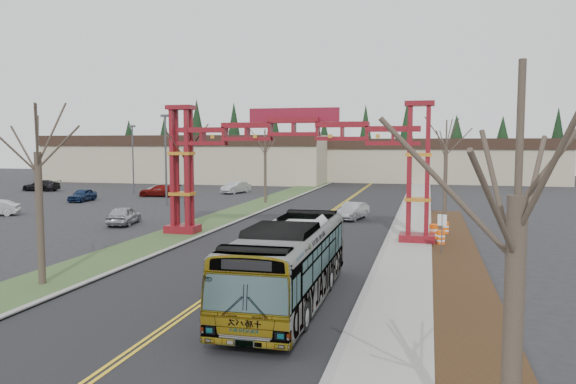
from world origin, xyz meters
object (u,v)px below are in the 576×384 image
(gateway_arch, at_px, (294,148))
(retail_building_east, at_px, (437,160))
(silver_sedan, at_px, (353,211))
(transit_bus, at_px, (289,263))
(barrel_south, at_px, (441,238))
(light_pole_near, at_px, (166,153))
(bare_tree_median_far, at_px, (265,147))
(street_sign, at_px, (442,226))
(retail_building_west, at_px, (198,158))
(light_pole_far, at_px, (223,153))
(bare_tree_median_near, at_px, (37,153))
(bare_tree_median_mid, at_px, (186,149))
(parked_car_far_c, at_px, (41,185))
(barrel_mid, at_px, (433,232))
(parked_car_mid_a, at_px, (160,191))
(parked_car_near_a, at_px, (124,215))
(barrel_north, at_px, (445,228))
(light_pole_mid, at_px, (133,154))
(parked_car_mid_b, at_px, (82,195))
(parked_car_far_a, at_px, (236,187))
(parked_car_far_b, at_px, (164,189))
(bare_tree_right_far, at_px, (446,146))
(bare_tree_right_near, at_px, (518,198))

(gateway_arch, relative_size, retail_building_east, 0.48)
(gateway_arch, height_order, silver_sedan, gateway_arch)
(retail_building_east, distance_m, transit_bus, 77.15)
(retail_building_east, xyz_separation_m, barrel_south, (-0.56, -62.47, -3.03))
(transit_bus, xyz_separation_m, light_pole_near, (-20.48, 30.81, 3.67))
(bare_tree_median_far, xyz_separation_m, street_sign, (17.43, -23.92, -4.18))
(light_pole_near, bearing_deg, retail_building_west, 108.74)
(light_pole_far, relative_size, barrel_south, 8.71)
(bare_tree_median_near, height_order, bare_tree_median_mid, bare_tree_median_near)
(retail_building_east, distance_m, street_sign, 65.44)
(parked_car_far_c, bearing_deg, barrel_mid, 60.95)
(parked_car_mid_a, bearing_deg, retail_building_west, -171.54)
(parked_car_near_a, height_order, parked_car_far_c, parked_car_near_a)
(parked_car_mid_a, height_order, barrel_north, parked_car_mid_a)
(parked_car_mid_a, height_order, barrel_south, parked_car_mid_a)
(light_pole_near, bearing_deg, parked_car_far_c, 153.81)
(transit_bus, height_order, parked_car_near_a, transit_bus)
(barrel_north, bearing_deg, light_pole_mid, 147.61)
(parked_car_far_c, xyz_separation_m, barrel_south, (50.40, -28.18, -0.25))
(bare_tree_median_mid, bearing_deg, bare_tree_median_far, 90.00)
(parked_car_mid_b, height_order, bare_tree_median_far, bare_tree_median_far)
(parked_car_near_a, height_order, bare_tree_median_near, bare_tree_median_near)
(parked_car_mid_b, bearing_deg, light_pole_far, 71.37)
(light_pole_far, bearing_deg, parked_car_near_a, -80.13)
(street_sign, distance_m, barrel_mid, 5.03)
(parked_car_near_a, distance_m, parked_car_mid_b, 19.78)
(parked_car_near_a, height_order, bare_tree_median_far, bare_tree_median_far)
(retail_building_west, xyz_separation_m, retail_building_east, (40.00, 8.00, -0.25))
(light_pole_far, relative_size, street_sign, 3.60)
(silver_sedan, distance_m, barrel_mid, 10.78)
(parked_car_far_a, bearing_deg, bare_tree_median_far, -37.95)
(parked_car_mid_a, bearing_deg, bare_tree_median_mid, 24.58)
(parked_car_far_a, height_order, light_pole_mid, light_pole_mid)
(parked_car_near_a, bearing_deg, parked_car_far_c, -54.61)
(light_pole_near, bearing_deg, transit_bus, -56.39)
(parked_car_mid_b, xyz_separation_m, light_pole_far, (6.44, 26.05, 4.13))
(street_sign, bearing_deg, parked_car_far_c, 148.30)
(street_sign, bearing_deg, light_pole_far, 123.27)
(parked_car_far_c, relative_size, barrel_south, 5.22)
(retail_building_east, height_order, parked_car_near_a, retail_building_east)
(parked_car_far_b, relative_size, parked_car_far_c, 1.01)
(bare_tree_median_far, xyz_separation_m, light_pole_mid, (-19.14, 6.69, -0.93))
(bare_tree_right_far, height_order, light_pole_far, light_pole_far)
(street_sign, bearing_deg, parked_car_mid_a, 138.62)
(retail_building_east, relative_size, parked_car_far_a, 8.53)
(bare_tree_right_near, bearing_deg, barrel_south, 91.23)
(parked_car_mid_a, height_order, bare_tree_median_far, bare_tree_median_far)
(retail_building_east, bearing_deg, parked_car_far_c, -146.06)
(bare_tree_median_near, xyz_separation_m, street_sign, (17.43, 11.28, -4.22))
(parked_car_far_b, bearing_deg, parked_car_mid_b, 60.34)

